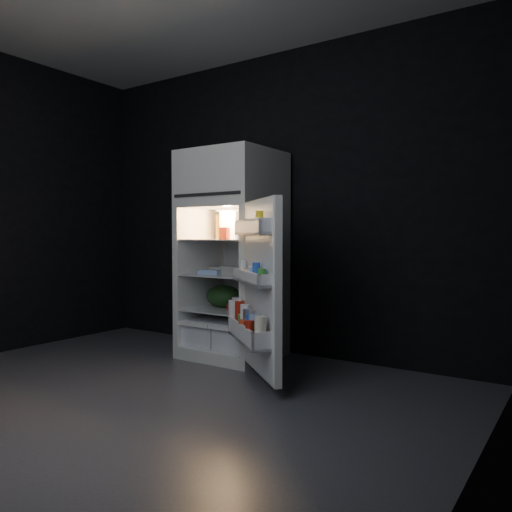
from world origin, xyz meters
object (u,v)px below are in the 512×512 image
Objects in this scene: refrigerator at (234,247)px; yogurt_tray at (242,308)px; milk_jug at (231,226)px; egg_carton at (236,270)px; fridge_door at (257,290)px.

refrigerator reaches higher than yogurt_tray.
milk_jug is 1.03× the size of yogurt_tray.
egg_carton reaches higher than yogurt_tray.
refrigerator is 1.46× the size of fridge_door.
fridge_door is at bearing -43.18° from refrigerator.
milk_jug is at bearing 154.54° from yogurt_tray.
milk_jug is 0.43m from egg_carton.
milk_jug is at bearing 144.77° from refrigerator.
yogurt_tray is at bearing 134.30° from fridge_door.
egg_carton is 0.32m from yogurt_tray.
milk_jug is 0.85× the size of egg_carton.
yogurt_tray is at bearing -34.12° from refrigerator.
egg_carton is (0.15, -0.13, -0.38)m from milk_jug.
milk_jug is (-0.06, 0.04, 0.19)m from refrigerator.
milk_jug reaches higher than egg_carton.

